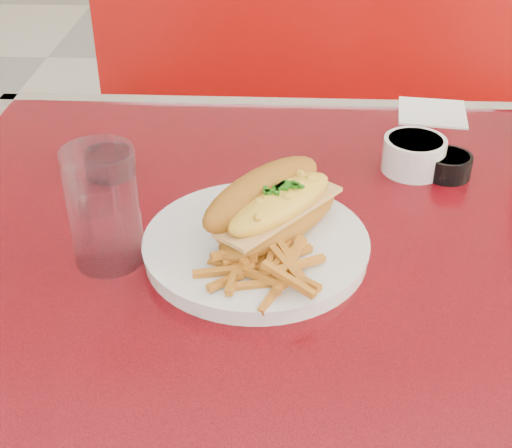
{
  "coord_description": "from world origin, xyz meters",
  "views": [
    {
      "loc": [
        -0.13,
        -0.7,
        1.25
      ],
      "look_at": [
        -0.16,
        -0.03,
        0.81
      ],
      "focal_mm": 50.0,
      "sensor_mm": 36.0,
      "label": 1
    }
  ],
  "objects_px": {
    "booth_bench_far": "(336,217)",
    "dinner_plate": "(256,246)",
    "water_tumbler": "(104,207)",
    "sauce_cup_left": "(109,162)",
    "gravy_ramekin": "(414,154)",
    "diner_table": "(380,344)",
    "mac_hoagie": "(274,206)",
    "fork": "(299,219)",
    "sauce_cup_right": "(448,164)"
  },
  "relations": [
    {
      "from": "diner_table",
      "to": "dinner_plate",
      "type": "xyz_separation_m",
      "value": [
        -0.16,
        -0.03,
        0.17
      ]
    },
    {
      "from": "diner_table",
      "to": "gravy_ramekin",
      "type": "xyz_separation_m",
      "value": [
        0.05,
        0.18,
        0.19
      ]
    },
    {
      "from": "gravy_ramekin",
      "to": "sauce_cup_left",
      "type": "xyz_separation_m",
      "value": [
        -0.41,
        -0.03,
        -0.01
      ]
    },
    {
      "from": "booth_bench_far",
      "to": "water_tumbler",
      "type": "xyz_separation_m",
      "value": [
        -0.32,
        -0.86,
        0.55
      ]
    },
    {
      "from": "diner_table",
      "to": "sauce_cup_left",
      "type": "distance_m",
      "value": 0.44
    },
    {
      "from": "mac_hoagie",
      "to": "sauce_cup_left",
      "type": "height_order",
      "value": "mac_hoagie"
    },
    {
      "from": "mac_hoagie",
      "to": "sauce_cup_left",
      "type": "distance_m",
      "value": 0.28
    },
    {
      "from": "fork",
      "to": "sauce_cup_right",
      "type": "relative_size",
      "value": 1.85
    },
    {
      "from": "booth_bench_far",
      "to": "dinner_plate",
      "type": "height_order",
      "value": "booth_bench_far"
    },
    {
      "from": "dinner_plate",
      "to": "gravy_ramekin",
      "type": "xyz_separation_m",
      "value": [
        0.21,
        0.21,
        0.01
      ]
    },
    {
      "from": "fork",
      "to": "sauce_cup_right",
      "type": "xyz_separation_m",
      "value": [
        0.2,
        0.15,
        -0.0
      ]
    },
    {
      "from": "dinner_plate",
      "to": "fork",
      "type": "xyz_separation_m",
      "value": [
        0.05,
        0.05,
        0.01
      ]
    },
    {
      "from": "mac_hoagie",
      "to": "sauce_cup_right",
      "type": "bearing_deg",
      "value": -13.36
    },
    {
      "from": "gravy_ramekin",
      "to": "water_tumbler",
      "type": "bearing_deg",
      "value": -148.55
    },
    {
      "from": "dinner_plate",
      "to": "fork",
      "type": "bearing_deg",
      "value": 43.11
    },
    {
      "from": "dinner_plate",
      "to": "sauce_cup_right",
      "type": "bearing_deg",
      "value": 37.77
    },
    {
      "from": "diner_table",
      "to": "booth_bench_far",
      "type": "height_order",
      "value": "booth_bench_far"
    },
    {
      "from": "booth_bench_far",
      "to": "sauce_cup_right",
      "type": "height_order",
      "value": "booth_bench_far"
    },
    {
      "from": "sauce_cup_left",
      "to": "diner_table",
      "type": "bearing_deg",
      "value": -21.75
    },
    {
      "from": "mac_hoagie",
      "to": "diner_table",
      "type": "bearing_deg",
      "value": -45.5
    },
    {
      "from": "booth_bench_far",
      "to": "water_tumbler",
      "type": "distance_m",
      "value": 1.07
    },
    {
      "from": "gravy_ramekin",
      "to": "water_tumbler",
      "type": "distance_m",
      "value": 0.44
    },
    {
      "from": "mac_hoagie",
      "to": "fork",
      "type": "height_order",
      "value": "mac_hoagie"
    },
    {
      "from": "booth_bench_far",
      "to": "fork",
      "type": "bearing_deg",
      "value": -97.94
    },
    {
      "from": "fork",
      "to": "diner_table",
      "type": "bearing_deg",
      "value": -121.0
    },
    {
      "from": "dinner_plate",
      "to": "booth_bench_far",
      "type": "bearing_deg",
      "value": 79.22
    },
    {
      "from": "gravy_ramekin",
      "to": "dinner_plate",
      "type": "bearing_deg",
      "value": -134.72
    },
    {
      "from": "sauce_cup_left",
      "to": "dinner_plate",
      "type": "bearing_deg",
      "value": -40.34
    },
    {
      "from": "booth_bench_far",
      "to": "dinner_plate",
      "type": "relative_size",
      "value": 4.11
    },
    {
      "from": "dinner_plate",
      "to": "water_tumbler",
      "type": "xyz_separation_m",
      "value": [
        -0.16,
        -0.02,
        0.06
      ]
    },
    {
      "from": "gravy_ramekin",
      "to": "sauce_cup_left",
      "type": "relative_size",
      "value": 1.09
    },
    {
      "from": "booth_bench_far",
      "to": "dinner_plate",
      "type": "xyz_separation_m",
      "value": [
        -0.16,
        -0.84,
        0.49
      ]
    },
    {
      "from": "diner_table",
      "to": "mac_hoagie",
      "type": "height_order",
      "value": "mac_hoagie"
    },
    {
      "from": "fork",
      "to": "mac_hoagie",
      "type": "bearing_deg",
      "value": 111.57
    },
    {
      "from": "dinner_plate",
      "to": "sauce_cup_left",
      "type": "height_order",
      "value": "sauce_cup_left"
    },
    {
      "from": "booth_bench_far",
      "to": "mac_hoagie",
      "type": "bearing_deg",
      "value": -99.69
    },
    {
      "from": "gravy_ramekin",
      "to": "booth_bench_far",
      "type": "bearing_deg",
      "value": 94.17
    },
    {
      "from": "gravy_ramekin",
      "to": "sauce_cup_right",
      "type": "relative_size",
      "value": 1.33
    },
    {
      "from": "water_tumbler",
      "to": "dinner_plate",
      "type": "bearing_deg",
      "value": 6.53
    },
    {
      "from": "sauce_cup_left",
      "to": "sauce_cup_right",
      "type": "xyz_separation_m",
      "value": [
        0.46,
        0.02,
        -0.0
      ]
    },
    {
      "from": "dinner_plate",
      "to": "fork",
      "type": "height_order",
      "value": "same"
    },
    {
      "from": "diner_table",
      "to": "fork",
      "type": "relative_size",
      "value": 9.36
    },
    {
      "from": "sauce_cup_right",
      "to": "water_tumbler",
      "type": "distance_m",
      "value": 0.47
    },
    {
      "from": "dinner_plate",
      "to": "sauce_cup_right",
      "type": "relative_size",
      "value": 4.11
    },
    {
      "from": "fork",
      "to": "water_tumbler",
      "type": "distance_m",
      "value": 0.23
    },
    {
      "from": "diner_table",
      "to": "water_tumbler",
      "type": "xyz_separation_m",
      "value": [
        -0.32,
        -0.05,
        0.23
      ]
    },
    {
      "from": "diner_table",
      "to": "gravy_ramekin",
      "type": "relative_size",
      "value": 13.07
    },
    {
      "from": "gravy_ramekin",
      "to": "fork",
      "type": "bearing_deg",
      "value": -134.08
    },
    {
      "from": "dinner_plate",
      "to": "mac_hoagie",
      "type": "xyz_separation_m",
      "value": [
        0.02,
        0.02,
        0.04
      ]
    },
    {
      "from": "water_tumbler",
      "to": "sauce_cup_right",
      "type": "bearing_deg",
      "value": 27.16
    }
  ]
}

